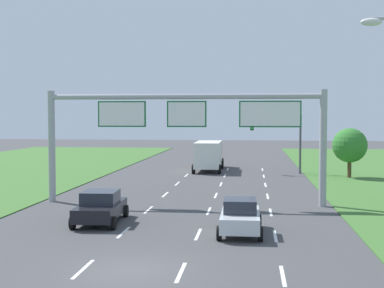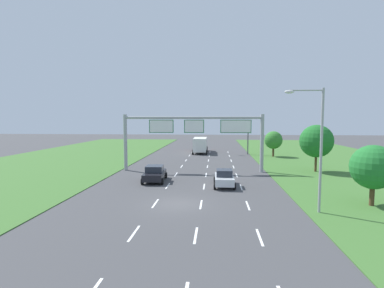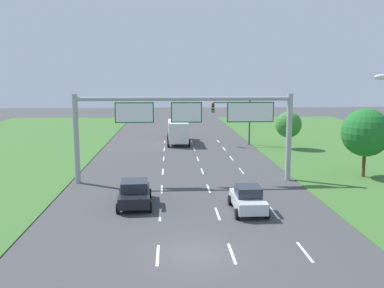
{
  "view_description": "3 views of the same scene",
  "coord_description": "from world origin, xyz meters",
  "px_view_note": "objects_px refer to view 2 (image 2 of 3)",
  "views": [
    {
      "loc": [
        4.18,
        -18.13,
        5.44
      ],
      "look_at": [
        0.63,
        13.43,
        3.75
      ],
      "focal_mm": 50.0,
      "sensor_mm": 36.0,
      "label": 1
    },
    {
      "loc": [
        2.8,
        -22.1,
        6.45
      ],
      "look_at": [
        -0.0,
        13.6,
        3.43
      ],
      "focal_mm": 28.0,
      "sensor_mm": 36.0,
      "label": 2
    },
    {
      "loc": [
        -1.18,
        -19.02,
        8.22
      ],
      "look_at": [
        0.57,
        13.16,
        3.21
      ],
      "focal_mm": 40.0,
      "sensor_mm": 36.0,
      "label": 3
    }
  ],
  "objects_px": {
    "car_near_red": "(224,178)",
    "box_truck": "(200,144)",
    "car_lead_silver": "(155,173)",
    "traffic_light_mast": "(237,133)",
    "street_lamp": "(316,139)",
    "roadside_tree_near": "(373,167)",
    "sign_gantry": "(195,131)",
    "roadside_tree_mid": "(316,141)",
    "roadside_tree_far": "(273,140)"
  },
  "relations": [
    {
      "from": "car_near_red",
      "to": "box_truck",
      "type": "bearing_deg",
      "value": 97.09
    },
    {
      "from": "car_lead_silver",
      "to": "traffic_light_mast",
      "type": "bearing_deg",
      "value": 64.42
    },
    {
      "from": "street_lamp",
      "to": "roadside_tree_near",
      "type": "distance_m",
      "value": 5.64
    },
    {
      "from": "box_truck",
      "to": "sign_gantry",
      "type": "bearing_deg",
      "value": -89.51
    },
    {
      "from": "street_lamp",
      "to": "box_truck",
      "type": "bearing_deg",
      "value": 104.84
    },
    {
      "from": "roadside_tree_near",
      "to": "roadside_tree_mid",
      "type": "distance_m",
      "value": 14.43
    },
    {
      "from": "box_truck",
      "to": "street_lamp",
      "type": "distance_m",
      "value": 37.62
    },
    {
      "from": "car_lead_silver",
      "to": "box_truck",
      "type": "xyz_separation_m",
      "value": [
        3.38,
        26.69,
        0.8
      ]
    },
    {
      "from": "traffic_light_mast",
      "to": "roadside_tree_mid",
      "type": "relative_size",
      "value": 0.97
    },
    {
      "from": "sign_gantry",
      "to": "box_truck",
      "type": "bearing_deg",
      "value": 90.93
    },
    {
      "from": "box_truck",
      "to": "street_lamp",
      "type": "relative_size",
      "value": 0.98
    },
    {
      "from": "car_lead_silver",
      "to": "street_lamp",
      "type": "distance_m",
      "value": 16.65
    },
    {
      "from": "street_lamp",
      "to": "roadside_tree_near",
      "type": "bearing_deg",
      "value": 22.39
    },
    {
      "from": "car_near_red",
      "to": "roadside_tree_mid",
      "type": "xyz_separation_m",
      "value": [
        11.3,
        8.61,
        2.97
      ]
    },
    {
      "from": "roadside_tree_far",
      "to": "box_truck",
      "type": "bearing_deg",
      "value": 157.01
    },
    {
      "from": "car_near_red",
      "to": "box_truck",
      "type": "relative_size",
      "value": 0.47
    },
    {
      "from": "car_lead_silver",
      "to": "roadside_tree_near",
      "type": "bearing_deg",
      "value": -25.93
    },
    {
      "from": "car_near_red",
      "to": "roadside_tree_mid",
      "type": "bearing_deg",
      "value": 36.92
    },
    {
      "from": "box_truck",
      "to": "traffic_light_mast",
      "type": "bearing_deg",
      "value": -18.63
    },
    {
      "from": "roadside_tree_mid",
      "to": "roadside_tree_far",
      "type": "xyz_separation_m",
      "value": [
        -2.35,
        14.44,
        -0.91
      ]
    },
    {
      "from": "roadside_tree_near",
      "to": "roadside_tree_far",
      "type": "relative_size",
      "value": 1.04
    },
    {
      "from": "car_lead_silver",
      "to": "roadside_tree_near",
      "type": "distance_m",
      "value": 19.44
    },
    {
      "from": "car_lead_silver",
      "to": "street_lamp",
      "type": "bearing_deg",
      "value": -39.24
    },
    {
      "from": "car_near_red",
      "to": "car_lead_silver",
      "type": "xyz_separation_m",
      "value": [
        -7.11,
        1.75,
        0.02
      ]
    },
    {
      "from": "car_lead_silver",
      "to": "roadside_tree_far",
      "type": "relative_size",
      "value": 1.02
    },
    {
      "from": "car_lead_silver",
      "to": "sign_gantry",
      "type": "bearing_deg",
      "value": 56.3
    },
    {
      "from": "street_lamp",
      "to": "roadside_tree_mid",
      "type": "relative_size",
      "value": 1.48
    },
    {
      "from": "sign_gantry",
      "to": "street_lamp",
      "type": "bearing_deg",
      "value": -59.58
    },
    {
      "from": "sign_gantry",
      "to": "roadside_tree_near",
      "type": "bearing_deg",
      "value": -44.4
    },
    {
      "from": "sign_gantry",
      "to": "street_lamp",
      "type": "xyz_separation_m",
      "value": [
        9.26,
        -15.77,
        0.12
      ]
    },
    {
      "from": "traffic_light_mast",
      "to": "roadside_tree_far",
      "type": "bearing_deg",
      "value": -28.14
    },
    {
      "from": "box_truck",
      "to": "street_lamp",
      "type": "height_order",
      "value": "street_lamp"
    },
    {
      "from": "box_truck",
      "to": "traffic_light_mast",
      "type": "distance_m",
      "value": 7.5
    },
    {
      "from": "traffic_light_mast",
      "to": "roadside_tree_near",
      "type": "xyz_separation_m",
      "value": [
        7.61,
        -31.99,
        -0.94
      ]
    },
    {
      "from": "car_near_red",
      "to": "roadside_tree_near",
      "type": "distance_m",
      "value": 12.34
    },
    {
      "from": "street_lamp",
      "to": "roadside_tree_far",
      "type": "xyz_separation_m",
      "value": [
        3.09,
        30.83,
        -2.22
      ]
    },
    {
      "from": "street_lamp",
      "to": "traffic_light_mast",
      "type": "bearing_deg",
      "value": 94.7
    },
    {
      "from": "sign_gantry",
      "to": "traffic_light_mast",
      "type": "relative_size",
      "value": 3.08
    },
    {
      "from": "traffic_light_mast",
      "to": "car_near_red",
      "type": "bearing_deg",
      "value": -96.69
    },
    {
      "from": "roadside_tree_mid",
      "to": "roadside_tree_far",
      "type": "height_order",
      "value": "roadside_tree_mid"
    },
    {
      "from": "roadside_tree_far",
      "to": "traffic_light_mast",
      "type": "bearing_deg",
      "value": 151.86
    },
    {
      "from": "roadside_tree_mid",
      "to": "roadside_tree_far",
      "type": "bearing_deg",
      "value": 99.22
    },
    {
      "from": "street_lamp",
      "to": "roadside_tree_near",
      "type": "relative_size",
      "value": 1.86
    },
    {
      "from": "box_truck",
      "to": "roadside_tree_near",
      "type": "distance_m",
      "value": 37.15
    },
    {
      "from": "box_truck",
      "to": "roadside_tree_near",
      "type": "xyz_separation_m",
      "value": [
        14.41,
        -34.22,
        1.31
      ]
    },
    {
      "from": "traffic_light_mast",
      "to": "street_lamp",
      "type": "relative_size",
      "value": 0.66
    },
    {
      "from": "roadside_tree_near",
      "to": "roadside_tree_far",
      "type": "bearing_deg",
      "value": 93.43
    },
    {
      "from": "box_truck",
      "to": "roadside_tree_far",
      "type": "bearing_deg",
      "value": -23.44
    },
    {
      "from": "roadside_tree_near",
      "to": "car_lead_silver",
      "type": "bearing_deg",
      "value": 157.05
    },
    {
      "from": "box_truck",
      "to": "roadside_tree_near",
      "type": "bearing_deg",
      "value": -67.61
    }
  ]
}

